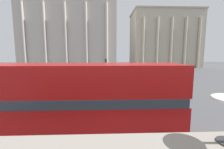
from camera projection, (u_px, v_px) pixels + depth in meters
double_decker_bus at (76, 99)px, 7.88m from camera, size 11.07×2.72×4.19m
plaza_building_left at (70, 32)px, 52.22m from camera, size 32.78×11.62×25.08m
plaza_building_right at (163, 40)px, 61.58m from camera, size 26.31×15.70×21.88m
traffic_light_near at (89, 81)px, 14.22m from camera, size 0.42×0.24×3.35m
traffic_light_mid at (76, 73)px, 20.25m from camera, size 0.42×0.24×3.45m
traffic_light_far at (106, 66)px, 29.12m from camera, size 0.42×0.24×4.04m
pedestrian_red at (160, 74)px, 29.94m from camera, size 0.32×0.32×1.73m
pedestrian_grey at (152, 73)px, 31.13m from camera, size 0.32×0.32×1.67m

